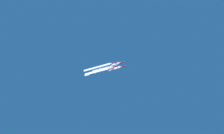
{
  "coord_description": "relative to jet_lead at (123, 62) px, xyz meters",
  "views": [
    {
      "loc": [
        484.37,
        438.46,
        1.37
      ],
      "look_at": [
        -0.01,
        -14.99,
        197.68
      ],
      "focal_mm": 76.16,
      "sensor_mm": 36.0,
      "label": 1
    }
  ],
  "objects": [
    {
      "name": "jet_lead",
      "position": [
        0.0,
        0.0,
        0.0
      ],
      "size": [
        8.63,
        12.57,
        3.02
      ],
      "color": "red"
    },
    {
      "name": "jet_left_wingman",
      "position": [
        -10.61,
        -7.04,
        -2.29
      ],
      "size": [
        8.63,
        12.57,
        3.02
      ],
      "color": "red"
    },
    {
      "name": "jet_right_wingman",
      "position": [
        10.35,
        -6.74,
        -2.01
      ],
      "size": [
        8.63,
        12.57,
        3.02
      ],
      "color": "red"
    },
    {
      "name": "jet_slot",
      "position": [
        -0.66,
        -14.05,
        -3.51
      ],
      "size": [
        8.63,
        12.57,
        3.02
      ],
      "color": "red"
    },
    {
      "name": "jet_high_trail",
      "position": [
        0.45,
        -23.02,
        -5.4
      ],
      "size": [
        8.63,
        12.57,
        3.02
      ],
      "color": "red"
    },
    {
      "name": "smoke_trail_lead",
      "position": [
        0.0,
        -33.98,
        -0.03
      ],
      "size": [
        3.98,
        56.51,
        3.98
      ],
      "color": "white"
    },
    {
      "name": "smoke_trail_left_wingman",
      "position": [
        -10.61,
        -39.71,
        -2.32
      ],
      "size": [
        3.98,
        53.87,
        3.98
      ],
      "color": "white"
    },
    {
      "name": "smoke_trail_right_wingman",
      "position": [
        10.35,
        -40.89,
        -2.04
      ],
      "size": [
        3.98,
        56.84,
        3.98
      ],
      "color": "white"
    },
    {
      "name": "smoke_trail_slot",
      "position": [
        -0.66,
        -48.87,
        -3.54
      ],
      "size": [
        3.98,
        58.18,
        3.98
      ],
      "color": "white"
    },
    {
      "name": "smoke_trail_high_trail",
      "position": [
        0.45,
        -53.16,
        -5.43
      ],
      "size": [
        3.98,
        48.81,
        3.98
      ],
      "color": "white"
    }
  ]
}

